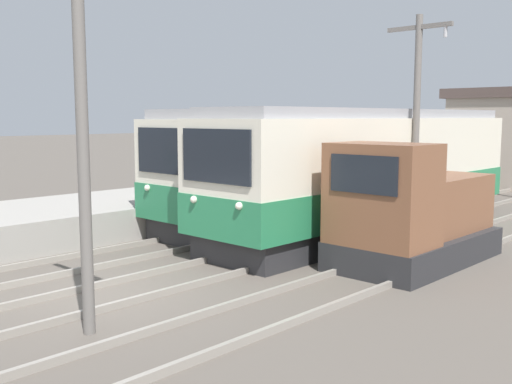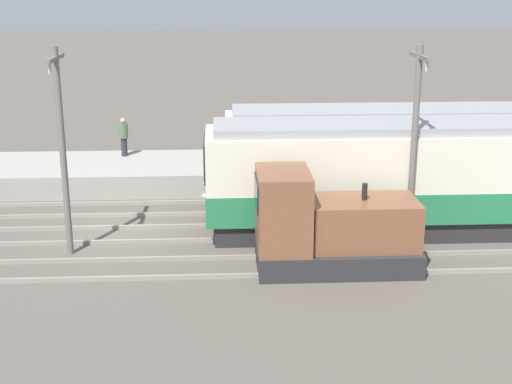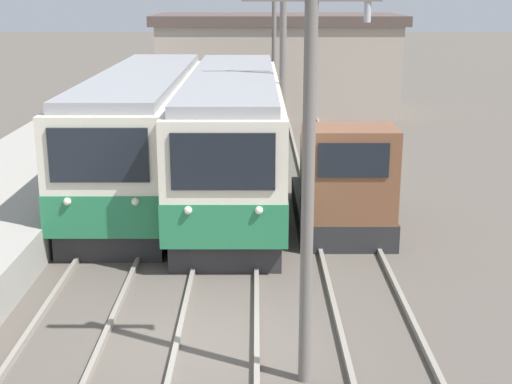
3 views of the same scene
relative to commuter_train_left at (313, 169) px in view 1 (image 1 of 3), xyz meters
name	(u,v)px [view 1 (image 1 of 3)]	position (x,y,z in m)	size (l,w,h in m)	color
ground_plane	(100,296)	(2.60, -10.22, -1.76)	(200.00, 200.00, 0.00)	#564F47
track_left	(38,270)	(0.00, -10.22, -1.69)	(1.54, 60.00, 0.14)	gray
track_center	(105,295)	(2.80, -10.22, -1.69)	(1.54, 60.00, 0.14)	gray
track_right	(206,332)	(5.80, -10.22, -1.69)	(1.54, 60.00, 0.14)	gray
commuter_train_left	(313,169)	(0.00, 0.00, 0.00)	(2.84, 13.12, 3.79)	#28282B
commuter_train_center	(372,176)	(2.80, -0.61, 0.01)	(2.84, 13.29, 3.82)	#28282B
shunting_locomotive	(411,215)	(5.80, -3.52, -0.55)	(2.40, 4.83, 3.00)	#28282B
catenary_mast_near	(82,119)	(4.31, -11.47, 1.79)	(2.00, 0.20, 6.46)	slate
catenary_mast_mid	(417,118)	(4.31, -0.68, 1.79)	(2.00, 0.20, 6.46)	slate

